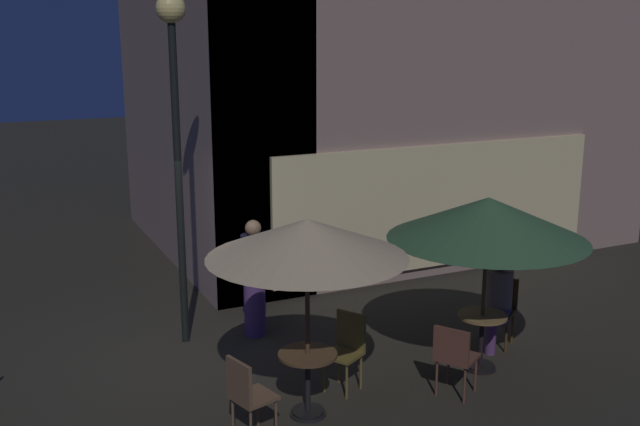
% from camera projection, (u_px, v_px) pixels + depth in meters
% --- Properties ---
extents(ground_plane, '(60.00, 60.00, 0.00)m').
position_uv_depth(ground_plane, '(169.00, 361.00, 9.45)').
color(ground_plane, '#2A271F').
extents(cafe_building, '(8.88, 6.53, 8.83)m').
position_uv_depth(cafe_building, '(338.00, 16.00, 12.97)').
color(cafe_building, gray).
rests_on(cafe_building, ground).
extents(street_lamp_near_corner, '(0.37, 0.37, 4.58)m').
position_uv_depth(street_lamp_near_corner, '(175.00, 93.00, 9.28)').
color(street_lamp_near_corner, black).
rests_on(street_lamp_near_corner, ground).
extents(cafe_table_0, '(0.65, 0.65, 0.73)m').
position_uv_depth(cafe_table_0, '(308.00, 373.00, 7.99)').
color(cafe_table_0, black).
rests_on(cafe_table_0, ground).
extents(cafe_table_1, '(0.61, 0.61, 0.72)m').
position_uv_depth(cafe_table_1, '(482.00, 333.00, 9.12)').
color(cafe_table_1, black).
rests_on(cafe_table_1, ground).
extents(patio_umbrella_0, '(2.13, 2.13, 2.22)m').
position_uv_depth(patio_umbrella_0, '(307.00, 239.00, 7.64)').
color(patio_umbrella_0, black).
rests_on(patio_umbrella_0, ground).
extents(patio_umbrella_1, '(2.41, 2.41, 2.20)m').
position_uv_depth(patio_umbrella_1, '(488.00, 219.00, 8.78)').
color(patio_umbrella_1, black).
rests_on(patio_umbrella_1, ground).
extents(cafe_chair_0, '(0.49, 0.49, 0.91)m').
position_uv_depth(cafe_chair_0, '(247.00, 392.00, 7.46)').
color(cafe_chair_0, brown).
rests_on(cafe_chair_0, ground).
extents(cafe_chair_1, '(0.53, 0.53, 0.92)m').
position_uv_depth(cafe_chair_1, '(347.00, 344.00, 8.61)').
color(cafe_chair_1, brown).
rests_on(cafe_chair_1, ground).
extents(cafe_chair_2, '(0.60, 0.60, 0.91)m').
position_uv_depth(cafe_chair_2, '(499.00, 304.00, 9.86)').
color(cafe_chair_2, '#4E3515').
rests_on(cafe_chair_2, ground).
extents(cafe_chair_3, '(0.59, 0.59, 0.87)m').
position_uv_depth(cafe_chair_3, '(454.00, 354.00, 8.39)').
color(cafe_chair_3, brown).
rests_on(cafe_chair_3, ground).
extents(patron_seated_0, '(0.54, 0.52, 1.28)m').
position_uv_depth(patron_seated_0, '(498.00, 296.00, 9.71)').
color(patron_seated_0, '#5B3568').
rests_on(patron_seated_0, ground).
extents(patron_standing_1, '(0.35, 0.35, 1.65)m').
position_uv_depth(patron_standing_1, '(254.00, 278.00, 10.10)').
color(patron_standing_1, '#53336D').
rests_on(patron_standing_1, ground).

